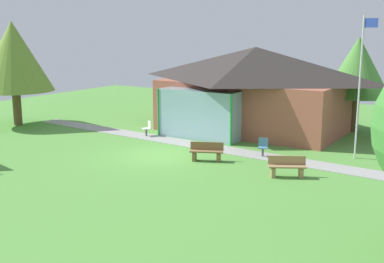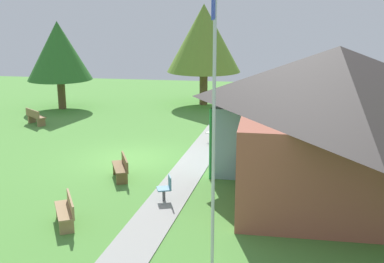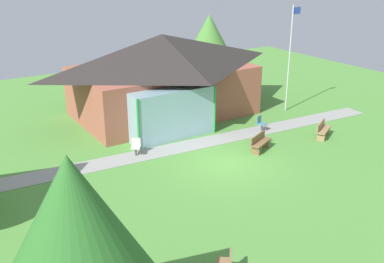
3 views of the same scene
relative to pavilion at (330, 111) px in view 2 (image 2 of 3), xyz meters
The scene contains 11 objects.
ground_plane 8.24m from the pavilion, 97.23° to the right, with size 44.00×44.00×0.00m, color #54933D.
pavilion is the anchor object (origin of this frame).
footpath 5.77m from the pavilion, 100.95° to the right, with size 23.07×1.30×0.03m, color #999993.
flagpole 7.76m from the pavilion, 26.52° to the right, with size 0.64×0.08×6.45m.
bench_front_left 15.91m from the pavilion, 112.57° to the right, with size 1.26×1.46×0.84m.
bench_mid_right 9.74m from the pavilion, 56.07° to the right, with size 1.53×1.11×0.84m.
bench_rear_near_path 7.88m from the pavilion, 80.04° to the right, with size 1.55×1.02×0.84m.
patio_chair_lawn_spare 6.59m from the pavilion, 59.84° to the right, with size 0.57×0.57×0.86m.
patio_chair_west 6.62m from the pavilion, 131.32° to the right, with size 0.61×0.61×0.86m.
tree_lawn_corner 18.14m from the pavilion, 124.61° to the right, with size 3.92×3.92×5.34m.
tree_west_hedge 14.55m from the pavilion, 153.82° to the right, with size 4.68×4.68×6.35m.
Camera 2 is at (18.41, 5.54, 6.17)m, focal length 44.88 mm.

